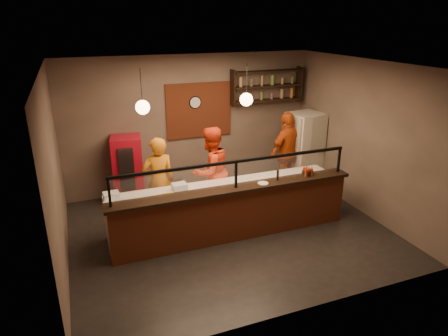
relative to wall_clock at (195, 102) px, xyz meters
name	(u,v)px	position (x,y,z in m)	size (l,w,h in m)	color
floor	(229,231)	(-0.10, -2.46, -2.10)	(6.00, 6.00, 0.00)	black
ceiling	(230,65)	(-0.10, -2.46, 1.10)	(6.00, 6.00, 0.00)	#372F2B
wall_back	(191,123)	(-0.10, 0.04, -0.50)	(6.00, 6.00, 0.00)	#796459
wall_left	(55,176)	(-3.10, -2.46, -0.50)	(5.00, 5.00, 0.00)	#796459
wall_right	(363,138)	(2.90, -2.46, -0.50)	(5.00, 5.00, 0.00)	#796459
wall_front	(302,212)	(-0.10, -4.96, -0.50)	(6.00, 6.00, 0.00)	#796459
brick_patch	(199,110)	(0.10, 0.01, -0.20)	(1.60, 0.04, 1.30)	brown
service_counter	(235,215)	(-0.10, -2.76, -1.60)	(4.60, 0.25, 1.00)	brown
counter_ledge	(236,189)	(-0.10, -2.76, -1.07)	(4.70, 0.37, 0.06)	black
worktop_cabinet	(226,207)	(-0.10, -2.26, -1.68)	(4.60, 0.75, 0.85)	gray
worktop	(226,187)	(-0.10, -2.26, -1.23)	(4.60, 0.75, 0.05)	silver
sneeze_guard	(236,171)	(-0.10, -2.76, -0.73)	(4.50, 0.05, 0.52)	white
wall_shelving	(267,86)	(1.80, -0.14, 0.30)	(1.84, 0.28, 0.85)	black
wall_clock	(195,102)	(0.00, 0.00, 0.00)	(0.30, 0.30, 0.04)	black
pendant_left	(143,107)	(-1.60, -2.26, 0.45)	(0.24, 0.24, 0.77)	black
pendant_right	(246,99)	(0.30, -2.26, 0.45)	(0.24, 0.24, 0.77)	black
cook_left	(159,181)	(-1.28, -1.59, -1.20)	(0.66, 0.43, 1.81)	orange
cook_mid	(211,172)	(-0.17, -1.58, -1.15)	(0.93, 0.72, 1.90)	red
cook_right	(287,152)	(1.95, -1.02, -1.14)	(1.13, 0.47, 1.92)	#C94C12
fridge	(304,150)	(2.50, -0.88, -1.19)	(0.76, 0.71, 1.83)	beige
red_cooler	(128,169)	(-1.71, -0.31, -1.34)	(0.65, 0.60, 1.52)	#B10B1F
pizza_dough	(267,179)	(0.80, -2.26, -1.19)	(0.46, 0.46, 0.01)	silver
prep_tub_a	(111,196)	(-2.25, -2.14, -1.13)	(0.28, 0.22, 0.14)	white
prep_tub_b	(179,187)	(-1.00, -2.17, -1.13)	(0.27, 0.22, 0.14)	silver
prep_tub_c	(114,205)	(-2.25, -2.54, -1.12)	(0.31, 0.25, 0.16)	silver
rolling_pin	(166,194)	(-1.30, -2.31, -1.17)	(0.05, 0.05, 0.31)	yellow
condiment_caddy	(308,173)	(1.45, -2.70, -0.99)	(0.18, 0.14, 0.10)	black
pepper_mill	(278,175)	(0.77, -2.73, -0.94)	(0.04, 0.04, 0.20)	black
small_plate	(263,183)	(0.44, -2.78, -1.03)	(0.20, 0.20, 0.01)	silver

